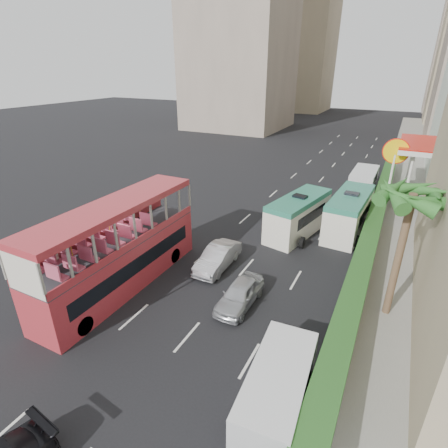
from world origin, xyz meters
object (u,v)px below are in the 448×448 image
Objects in this scene: car_silver_lane_b at (240,304)px; panel_van_far at (363,181)px; car_silver_lane_a at (218,267)px; panel_van_near at (277,391)px; van_asset at (302,221)px; double_decker_bus at (119,246)px; minibus_far at (349,213)px; palm_tree at (398,257)px; shell_station at (434,174)px; minibus_near at (298,216)px.

car_silver_lane_b is 22.74m from panel_van_far.
panel_van_near is (6.64, -7.93, 0.98)m from car_silver_lane_a.
van_asset is at bearing 72.88° from car_silver_lane_a.
minibus_far is (10.34, 13.30, -1.03)m from double_decker_bus.
car_silver_lane_b is (6.77, 1.38, -2.53)m from double_decker_bus.
palm_tree is at bearing -65.98° from minibus_far.
minibus_far is at bearing 86.90° from panel_van_near.
van_asset is at bearing 98.49° from panel_van_near.
palm_tree is at bearing 63.54° from panel_van_near.
van_asset is 12.40m from palm_tree.
van_asset is 0.67× the size of palm_tree.
minibus_far is 11.30m from shell_station.
minibus_far is at bearing -88.04° from panel_van_far.
shell_station is at bearing 63.33° from minibus_far.
panel_van_near is at bearing -64.88° from minibus_near.
car_silver_lane_b is 0.57× the size of minibus_far.
minibus_far is at bearing 74.34° from car_silver_lane_b.
car_silver_lane_a is at bearing 178.86° from palm_tree.
car_silver_lane_a is 3.98m from car_silver_lane_b.
car_silver_lane_b is 10.03m from minibus_near.
car_silver_lane_b is 0.89× the size of van_asset.
car_silver_lane_b is (2.82, -2.82, 0.00)m from car_silver_lane_a.
double_decker_bus reaches higher than car_silver_lane_a.
van_asset is at bearing 126.15° from palm_tree.
minibus_near reaches higher than van_asset.
minibus_far is 17.05m from panel_van_near.
minibus_far is at bearing 110.40° from palm_tree.
shell_station reaches higher than panel_van_far.
panel_van_near is (0.26, -17.04, -0.52)m from minibus_far.
minibus_near is 15.47m from panel_van_near.
double_decker_bus is at bearing -110.11° from minibus_near.
minibus_far is at bearing 42.85° from minibus_near.
van_asset is 0.66× the size of minibus_near.
van_asset is 0.88× the size of panel_van_near.
double_decker_bus is 1.38× the size of shell_station.
palm_tree reaches higher than van_asset.
minibus_near is 3.88m from minibus_far.
minibus_near is (7.02, 11.30, -1.08)m from double_decker_bus.
panel_van_far is 0.86× the size of palm_tree.
minibus_far is 10.10m from palm_tree.
car_silver_lane_b is at bearing -45.52° from car_silver_lane_a.
van_asset is 10.81m from panel_van_far.
car_silver_lane_b is at bearing 11.52° from double_decker_bus.
panel_van_far is (-0.44, 27.58, 0.12)m from panel_van_near.
shell_station reaches higher than car_silver_lane_b.
palm_tree is 0.80× the size of shell_station.
shell_station is at bearing 39.14° from van_asset.
panel_van_near is at bearing -50.64° from car_silver_lane_a.
van_asset is 13.44m from shell_station.
shell_station is (12.05, 18.80, 2.75)m from car_silver_lane_a.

